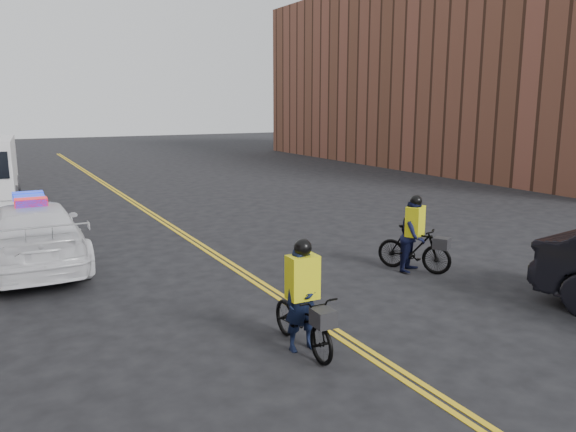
{
  "coord_description": "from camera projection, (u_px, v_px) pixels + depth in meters",
  "views": [
    {
      "loc": [
        -4.87,
        -8.3,
        3.75
      ],
      "look_at": [
        0.93,
        2.47,
        1.3
      ],
      "focal_mm": 35.0,
      "sensor_mm": 36.0,
      "label": 1
    }
  ],
  "objects": [
    {
      "name": "ground",
      "position": [
        307.0,
        314.0,
        10.16
      ],
      "size": [
        120.0,
        120.0,
        0.0
      ],
      "primitive_type": "plane",
      "color": "black",
      "rests_on": "ground"
    },
    {
      "name": "center_line_left",
      "position": [
        173.0,
        229.0,
        17.03
      ],
      "size": [
        0.1,
        60.0,
        0.01
      ],
      "primitive_type": "cube",
      "color": "gold",
      "rests_on": "ground"
    },
    {
      "name": "center_line_right",
      "position": [
        178.0,
        229.0,
        17.11
      ],
      "size": [
        0.1,
        60.0,
        0.01
      ],
      "primitive_type": "cube",
      "color": "gold",
      "rests_on": "ground"
    },
    {
      "name": "building_across",
      "position": [
        468.0,
        75.0,
        34.85
      ],
      "size": [
        12.0,
        30.0,
        11.0
      ],
      "primitive_type": "cube",
      "color": "brown",
      "rests_on": "ground"
    },
    {
      "name": "police_cruiser",
      "position": [
        33.0,
        235.0,
        12.97
      ],
      "size": [
        2.19,
        5.31,
        1.7
      ],
      "rotation": [
        0.0,
        0.0,
        3.13
      ],
      "color": "white",
      "rests_on": "ground"
    },
    {
      "name": "cyclist_near",
      "position": [
        303.0,
        312.0,
        8.62
      ],
      "size": [
        0.66,
        1.81,
        1.76
      ],
      "rotation": [
        0.0,
        0.0,
        -0.02
      ],
      "color": "black",
      "rests_on": "ground"
    },
    {
      "name": "cyclist_far",
      "position": [
        415.0,
        241.0,
        12.69
      ],
      "size": [
        1.27,
        1.75,
        1.76
      ],
      "rotation": [
        0.0,
        0.0,
        0.51
      ],
      "color": "black",
      "rests_on": "ground"
    }
  ]
}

